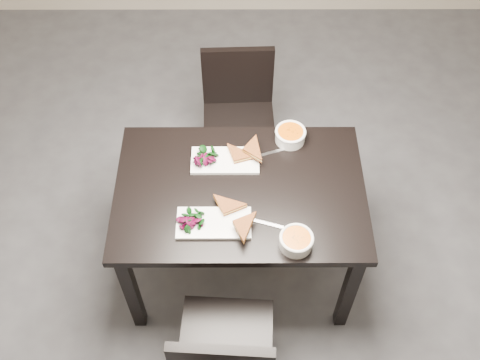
{
  "coord_description": "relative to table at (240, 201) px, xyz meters",
  "views": [
    {
      "loc": [
        -0.08,
        -1.53,
        2.91
      ],
      "look_at": [
        -0.08,
        0.06,
        0.82
      ],
      "focal_mm": 42.07,
      "sensor_mm": 36.0,
      "label": 1
    }
  ],
  "objects": [
    {
      "name": "soup_bowl_near",
      "position": [
        0.25,
        -0.31,
        0.14
      ],
      "size": [
        0.15,
        0.15,
        0.07
      ],
      "color": "white",
      "rests_on": "table"
    },
    {
      "name": "room_shell",
      "position": [
        0.08,
        -0.06,
        1.18
      ],
      "size": [
        5.02,
        5.02,
        2.81
      ],
      "color": "beige",
      "rests_on": "ground"
    },
    {
      "name": "plate_near",
      "position": [
        -0.12,
        -0.2,
        0.11
      ],
      "size": [
        0.34,
        0.17,
        0.02
      ],
      "primitive_type": "cube",
      "color": "white",
      "rests_on": "table"
    },
    {
      "name": "sandwich_far",
      "position": [
        -0.01,
        0.15,
        0.14
      ],
      "size": [
        0.2,
        0.17,
        0.05
      ],
      "primitive_type": null,
      "rotation": [
        0.0,
        0.0,
        0.31
      ],
      "color": "#A55122",
      "rests_on": "plate_far"
    },
    {
      "name": "chair_far",
      "position": [
        -0.01,
        0.79,
        -0.17
      ],
      "size": [
        0.43,
        0.43,
        0.85
      ],
      "rotation": [
        0.0,
        0.0,
        0.04
      ],
      "color": "black",
      "rests_on": "ground"
    },
    {
      "name": "table",
      "position": [
        0.0,
        0.0,
        0.0
      ],
      "size": [
        1.2,
        0.8,
        0.75
      ],
      "color": "black",
      "rests_on": "ground"
    },
    {
      "name": "cutlery_near",
      "position": [
        0.11,
        -0.19,
        0.1
      ],
      "size": [
        0.18,
        0.07,
        0.0
      ],
      "primitive_type": "cube",
      "rotation": [
        0.0,
        0.0,
        -0.29
      ],
      "color": "silver",
      "rests_on": "table"
    },
    {
      "name": "sandwich_near",
      "position": [
        -0.05,
        -0.18,
        0.14
      ],
      "size": [
        0.21,
        0.19,
        0.06
      ],
      "primitive_type": null,
      "rotation": [
        0.0,
        0.0,
        0.44
      ],
      "color": "#A55122",
      "rests_on": "plate_near"
    },
    {
      "name": "chair_near",
      "position": [
        -0.07,
        -0.71,
        -0.17
      ],
      "size": [
        0.44,
        0.44,
        0.85
      ],
      "rotation": [
        0.0,
        0.0,
        -0.06
      ],
      "color": "black",
      "rests_on": "ground"
    },
    {
      "name": "cutlery_far",
      "position": [
        0.15,
        0.22,
        0.1
      ],
      "size": [
        0.18,
        0.07,
        0.0
      ],
      "primitive_type": "cube",
      "rotation": [
        0.0,
        0.0,
        0.34
      ],
      "color": "silver",
      "rests_on": "table"
    },
    {
      "name": "soup_bowl_far",
      "position": [
        0.26,
        0.31,
        0.14
      ],
      "size": [
        0.16,
        0.16,
        0.07
      ],
      "color": "white",
      "rests_on": "table"
    },
    {
      "name": "ground",
      "position": [
        0.08,
        -0.06,
        -0.65
      ],
      "size": [
        5.0,
        5.0,
        0.0
      ],
      "primitive_type": "plane",
      "color": "#47474C",
      "rests_on": "ground"
    },
    {
      "name": "plate_far",
      "position": [
        -0.07,
        0.17,
        0.11
      ],
      "size": [
        0.33,
        0.17,
        0.02
      ],
      "primitive_type": "cube",
      "color": "white",
      "rests_on": "table"
    },
    {
      "name": "salad_far",
      "position": [
        -0.17,
        0.17,
        0.14
      ],
      "size": [
        0.1,
        0.09,
        0.05
      ],
      "primitive_type": null,
      "color": "black",
      "rests_on": "plate_far"
    },
    {
      "name": "salad_near",
      "position": [
        -0.22,
        -0.2,
        0.14
      ],
      "size": [
        0.11,
        0.1,
        0.05
      ],
      "primitive_type": null,
      "color": "black",
      "rests_on": "plate_near"
    }
  ]
}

